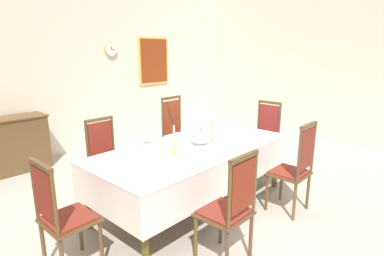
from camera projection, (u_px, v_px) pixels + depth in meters
The scene contains 21 objects.
ground at pixel (196, 206), 4.05m from camera, with size 8.20×6.48×0.04m, color beige.
back_wall at pixel (64, 61), 5.77m from camera, with size 8.20×0.08×3.50m, color beige.
right_wall at pixel (328, 60), 6.57m from camera, with size 0.08×6.48×3.50m, color beige.
dining_table at pixel (194, 152), 3.89m from camera, with size 2.61×1.20×0.78m.
tablecloth at pixel (194, 155), 3.90m from camera, with size 2.63×1.22×0.41m.
chair_south_a at pixel (230, 207), 2.82m from camera, with size 0.44×0.42×1.10m.
chair_north_a at pixel (107, 157), 4.14m from camera, with size 0.44×0.42×1.08m.
chair_south_b at pixel (295, 167), 3.75m from camera, with size 0.44×0.42×1.13m.
chair_north_b at pixel (177, 135), 5.07m from camera, with size 0.44×0.42×1.22m.
chair_head_west at pixel (62, 215), 2.71m from camera, with size 0.42×0.44×1.07m.
chair_head_east at pixel (264, 135), 5.14m from camera, with size 0.42×0.44×1.13m.
soup_tureen at pixel (200, 137), 3.93m from camera, with size 0.25×0.25×0.21m.
candlestick_west at pixel (174, 142), 3.59m from camera, with size 0.07×0.07×0.33m.
candlestick_east at pixel (212, 130), 4.08m from camera, with size 0.07×0.07×0.35m.
bowl_near_left at pixel (209, 126), 4.82m from camera, with size 0.18×0.18×0.03m.
bowl_near_right at pixel (148, 144), 3.91m from camera, with size 0.15×0.15×0.04m.
spoon_primary at pixel (212, 126), 4.92m from camera, with size 0.03×0.18×0.01m.
spoon_secondary at pixel (140, 146), 3.86m from camera, with size 0.04×0.18×0.01m.
sideboard at pixel (0, 147), 4.93m from camera, with size 1.44×0.48×0.90m.
mounted_clock at pixel (111, 50), 6.36m from camera, with size 0.27×0.06×0.27m.
framed_painting at pixel (154, 61), 7.25m from camera, with size 0.86×0.05×1.06m.
Camera 1 is at (-2.74, -2.46, 1.94)m, focal length 29.29 mm.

